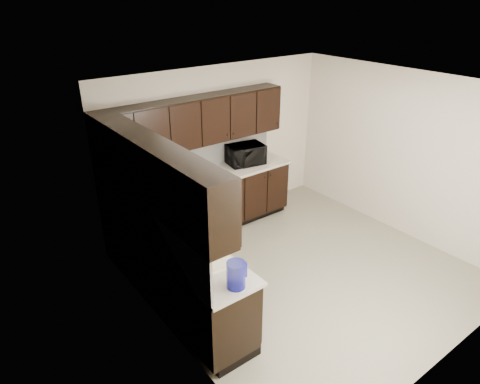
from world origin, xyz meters
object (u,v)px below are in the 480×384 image
toaster_oven (123,192)px  blue_pitcher (236,275)px  sink (196,260)px  microwave (245,154)px  storage_bin (150,205)px

toaster_oven → blue_pitcher: (0.10, -2.39, 0.01)m
sink → microwave: bearing=40.7°
sink → blue_pitcher: bearing=-87.1°
storage_bin → toaster_oven: bearing=104.6°
sink → microwave: (2.04, 1.75, 0.22)m
toaster_oven → microwave: bearing=12.2°
microwave → toaster_oven: size_ratio=1.46×
toaster_oven → sink: bearing=-76.6°
microwave → storage_bin: size_ratio=1.21×
sink → blue_pitcher: size_ratio=2.99×
storage_bin → blue_pitcher: 1.87m
microwave → storage_bin: (-1.97, -0.56, -0.07)m
microwave → blue_pitcher: (-2.00, -2.43, -0.02)m
sink → toaster_oven: bearing=92.3°
microwave → blue_pitcher: microwave is taller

